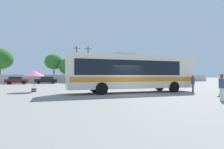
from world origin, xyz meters
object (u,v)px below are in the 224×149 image
object	(u,v)px
utility_pole_far	(88,64)
coach_bus_cream_orange	(131,72)
passenger_waiting_on_apron	(222,86)
parked_car_leftmost_maroon	(17,80)
parked_car_rightmost_white	(104,79)
roadside_tree_midleft	(54,62)
roadside_tree_right	(127,66)
utility_pole_near	(76,63)
attendant_by_bus_door	(193,83)
traffic_cone_on_apron	(221,93)
roadside_tree_left	(0,59)
roadside_tree_midright	(69,66)
parked_car_second_black	(46,80)
vendor_umbrella_near_gate_pink	(34,74)
parked_car_third_red	(76,80)

from	to	relation	value
utility_pole_far	coach_bus_cream_orange	bearing A→B (deg)	-94.37
passenger_waiting_on_apron	parked_car_leftmost_maroon	bearing A→B (deg)	116.93
parked_car_rightmost_white	utility_pole_far	xyz separation A→B (m)	(-2.36, 5.59, 3.90)
roadside_tree_midleft	roadside_tree_right	size ratio (longest dim) A/B	1.06
passenger_waiting_on_apron	utility_pole_near	size ratio (longest dim) A/B	0.18
utility_pole_far	parked_car_rightmost_white	bearing A→B (deg)	-67.11
utility_pole_near	utility_pole_far	distance (m)	3.27
attendant_by_bus_door	roadside_tree_right	world-z (taller)	roadside_tree_right
traffic_cone_on_apron	roadside_tree_right	bearing A→B (deg)	76.49
passenger_waiting_on_apron	parked_car_leftmost_maroon	size ratio (longest dim) A/B	0.41
attendant_by_bus_door	passenger_waiting_on_apron	bearing A→B (deg)	-117.79
attendant_by_bus_door	roadside_tree_left	size ratio (longest dim) A/B	0.20
utility_pole_near	roadside_tree_midright	size ratio (longest dim) A/B	1.50
parked_car_second_black	utility_pole_far	world-z (taller)	utility_pole_far
utility_pole_far	roadside_tree_left	size ratio (longest dim) A/B	1.12
coach_bus_cream_orange	roadside_tree_midright	xyz separation A→B (m)	(-2.22, 32.25, 2.05)
coach_bus_cream_orange	vendor_umbrella_near_gate_pink	distance (m)	9.59
coach_bus_cream_orange	vendor_umbrella_near_gate_pink	xyz separation A→B (m)	(-8.77, 3.87, -0.18)
roadside_tree_left	roadside_tree_midleft	distance (m)	12.02
parked_car_leftmost_maroon	roadside_tree_midright	distance (m)	14.02
traffic_cone_on_apron	utility_pole_far	bearing A→B (deg)	94.03
coach_bus_cream_orange	roadside_tree_right	world-z (taller)	roadside_tree_right
utility_pole_near	roadside_tree_right	world-z (taller)	utility_pole_near
vendor_umbrella_near_gate_pink	traffic_cone_on_apron	size ratio (longest dim) A/B	3.34
coach_bus_cream_orange	roadside_tree_midright	bearing A→B (deg)	93.93
attendant_by_bus_door	roadside_tree_midright	xyz separation A→B (m)	(-7.93, 34.08, 3.10)
coach_bus_cream_orange	traffic_cone_on_apron	xyz separation A→B (m)	(4.76, -5.63, -1.67)
parked_car_leftmost_maroon	parked_car_third_red	bearing A→B (deg)	0.41
parked_car_third_red	parked_car_second_black	bearing A→B (deg)	170.89
attendant_by_bus_door	parked_car_leftmost_maroon	bearing A→B (deg)	126.04
utility_pole_near	utility_pole_far	xyz separation A→B (m)	(2.63, -1.95, -0.16)
utility_pole_near	roadside_tree_midright	distance (m)	2.12
parked_car_second_black	attendant_by_bus_door	bearing A→B (deg)	-63.57
utility_pole_far	roadside_tree_midright	xyz separation A→B (m)	(-4.48, 2.54, -0.67)
parked_car_leftmost_maroon	vendor_umbrella_near_gate_pink	bearing A→B (deg)	-77.92
vendor_umbrella_near_gate_pink	roadside_tree_left	bearing A→B (deg)	107.07
attendant_by_bus_door	roadside_tree_midright	size ratio (longest dim) A/B	0.26
parked_car_rightmost_white	roadside_tree_midleft	xyz separation A→B (m)	(-10.43, 9.51, 4.45)
coach_bus_cream_orange	utility_pole_near	size ratio (longest dim) A/B	1.33
attendant_by_bus_door	roadside_tree_right	xyz separation A→B (m)	(7.73, 32.38, 3.40)
utility_pole_far	traffic_cone_on_apron	size ratio (longest dim) A/B	14.12
attendant_by_bus_door	passenger_waiting_on_apron	distance (m)	6.19
parked_car_leftmost_maroon	parked_car_second_black	distance (m)	5.54
coach_bus_cream_orange	attendant_by_bus_door	size ratio (longest dim) A/B	7.54
roadside_tree_right	traffic_cone_on_apron	size ratio (longest dim) A/B	10.71
coach_bus_cream_orange	parked_car_leftmost_maroon	world-z (taller)	coach_bus_cream_orange
vendor_umbrella_near_gate_pink	utility_pole_far	distance (m)	28.25
parked_car_second_black	utility_pole_near	size ratio (longest dim) A/B	0.48
utility_pole_far	roadside_tree_right	distance (m)	11.22
attendant_by_bus_door	parked_car_third_red	world-z (taller)	attendant_by_bus_door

